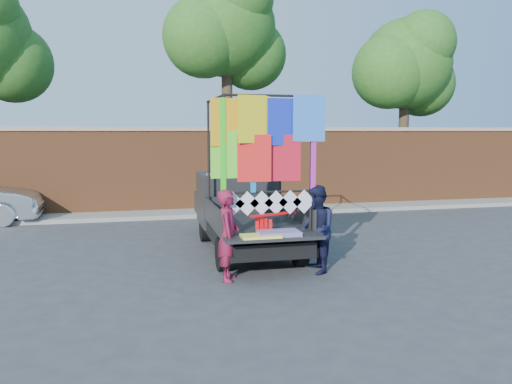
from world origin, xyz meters
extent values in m
plane|color=#38383A|center=(0.00, 0.00, 0.00)|extent=(90.00, 90.00, 0.00)
cube|color=brown|center=(0.00, 7.00, 1.25)|extent=(30.00, 0.35, 2.50)
cube|color=tan|center=(0.00, 7.00, 2.55)|extent=(30.00, 0.45, 0.12)
cube|color=gray|center=(0.00, 6.30, 0.06)|extent=(30.00, 1.20, 0.12)
sphere|color=#27611B|center=(-5.60, 8.60, 4.55)|extent=(2.40, 2.40, 2.40)
cylinder|color=#38281C|center=(1.00, 8.20, 2.73)|extent=(0.36, 0.36, 5.46)
sphere|color=#27611B|center=(1.00, 8.20, 5.85)|extent=(3.20, 3.20, 3.20)
sphere|color=#27611B|center=(1.90, 8.60, 5.07)|extent=(2.40, 2.40, 2.40)
sphere|color=#27611B|center=(0.20, 7.90, 5.46)|extent=(2.60, 2.60, 2.60)
cylinder|color=#38281C|center=(7.50, 8.20, 2.27)|extent=(0.36, 0.36, 4.55)
sphere|color=#27611B|center=(7.50, 8.20, 4.88)|extent=(3.20, 3.20, 3.20)
sphere|color=#27611B|center=(8.40, 8.60, 4.23)|extent=(2.40, 2.40, 2.40)
sphere|color=#27611B|center=(6.70, 7.90, 4.55)|extent=(2.60, 2.60, 2.60)
sphere|color=#27611B|center=(7.80, 7.60, 5.52)|extent=(2.20, 2.20, 2.20)
cylinder|color=black|center=(-0.48, 2.72, 0.30)|extent=(0.20, 0.61, 0.61)
cylinder|color=black|center=(-0.48, 0.23, 0.30)|extent=(0.20, 0.61, 0.61)
cylinder|color=black|center=(0.96, 2.72, 0.30)|extent=(0.20, 0.61, 0.61)
cylinder|color=black|center=(0.96, 0.23, 0.30)|extent=(0.20, 0.61, 0.61)
cube|color=black|center=(0.24, 1.43, 0.46)|extent=(1.57, 3.87, 0.28)
cube|color=black|center=(0.24, 0.74, 0.72)|extent=(1.66, 2.12, 0.09)
cube|color=black|center=(-0.57, 0.74, 0.92)|extent=(0.06, 2.12, 0.41)
cube|color=black|center=(1.05, 0.74, 0.92)|extent=(0.06, 2.12, 0.41)
cube|color=black|center=(0.24, 1.78, 0.92)|extent=(1.66, 0.06, 0.41)
cube|color=black|center=(0.24, 2.68, 0.97)|extent=(1.66, 1.48, 1.15)
cube|color=#8C9EAD|center=(0.24, 2.26, 1.34)|extent=(1.48, 0.06, 0.51)
cube|color=#8C9EAD|center=(0.24, 3.37, 1.15)|extent=(1.48, 0.09, 0.65)
cube|color=black|center=(0.24, 3.69, 0.74)|extent=(1.61, 0.83, 0.51)
cube|color=black|center=(0.24, -0.55, 0.74)|extent=(1.66, 0.51, 0.06)
cube|color=black|center=(0.24, -0.34, 0.39)|extent=(1.71, 0.14, 0.17)
cylinder|color=black|center=(-0.52, -0.23, 1.92)|extent=(0.05, 0.05, 2.31)
cylinder|color=black|center=(-0.52, 1.71, 1.92)|extent=(0.05, 0.05, 2.31)
cylinder|color=black|center=(1.00, -0.23, 1.92)|extent=(0.05, 0.05, 2.31)
cylinder|color=black|center=(1.00, 1.71, 1.92)|extent=(0.05, 0.05, 2.31)
cylinder|color=black|center=(0.24, -0.23, 3.07)|extent=(1.57, 0.04, 0.04)
cylinder|color=black|center=(0.24, 1.71, 3.07)|extent=(1.57, 0.04, 0.04)
cylinder|color=black|center=(-0.52, 0.74, 3.07)|extent=(0.04, 1.98, 0.04)
cylinder|color=black|center=(1.00, 0.74, 3.07)|extent=(0.04, 1.98, 0.04)
cylinder|color=black|center=(0.24, -0.23, 1.46)|extent=(1.57, 0.04, 0.04)
cube|color=orange|center=(-0.45, -0.25, 2.66)|extent=(0.57, 0.01, 0.78)
cube|color=yellow|center=(0.01, -0.28, 2.66)|extent=(0.57, 0.01, 0.78)
cube|color=#152BC5|center=(0.47, -0.25, 2.66)|extent=(0.57, 0.01, 0.78)
cube|color=#3077E7|center=(0.93, -0.28, 2.66)|extent=(0.57, 0.01, 0.78)
cube|color=#5EE428|center=(-0.45, -0.25, 2.06)|extent=(0.57, 0.01, 0.78)
cube|color=red|center=(0.01, -0.28, 2.06)|extent=(0.57, 0.01, 0.78)
cube|color=red|center=(0.47, -0.25, 2.06)|extent=(0.57, 0.01, 0.78)
cube|color=#29D91B|center=(-0.54, -0.26, 2.24)|extent=(0.09, 0.01, 1.57)
cube|color=#C420A2|center=(1.02, -0.26, 2.24)|extent=(0.09, 0.01, 1.57)
cube|color=blue|center=(-0.04, -0.26, 2.24)|extent=(0.09, 0.01, 1.57)
cube|color=white|center=(-0.39, -0.26, 1.27)|extent=(0.42, 0.01, 0.42)
cube|color=white|center=(-0.14, -0.26, 1.27)|extent=(0.42, 0.01, 0.42)
cube|color=white|center=(0.11, -0.26, 1.27)|extent=(0.42, 0.01, 0.42)
cube|color=white|center=(0.36, -0.26, 1.27)|extent=(0.42, 0.01, 0.42)
cube|color=white|center=(0.62, -0.26, 1.27)|extent=(0.42, 0.01, 0.42)
cube|color=white|center=(0.87, -0.26, 1.27)|extent=(0.42, 0.01, 0.42)
cube|color=#D22E56|center=(0.33, -0.55, 0.80)|extent=(0.69, 0.41, 0.07)
cube|color=#F8FF50|center=(0.01, -0.62, 0.78)|extent=(0.65, 0.37, 0.04)
imported|color=maroon|center=(-0.48, -0.35, 0.76)|extent=(0.50, 0.63, 1.53)
imported|color=black|center=(1.10, -0.25, 0.77)|extent=(0.63, 0.78, 1.55)
cube|color=red|center=(0.31, -0.30, 1.08)|extent=(0.88, 0.35, 0.04)
cube|color=red|center=(0.02, -0.32, 0.79)|extent=(0.06, 0.02, 0.53)
cube|color=red|center=(0.10, -0.32, 0.77)|extent=(0.06, 0.02, 0.53)
cube|color=red|center=(0.17, -0.32, 0.75)|extent=(0.06, 0.02, 0.53)
cube|color=red|center=(0.25, -0.32, 0.73)|extent=(0.06, 0.02, 0.53)
camera|label=1|loc=(-1.88, -8.37, 2.48)|focal=35.00mm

